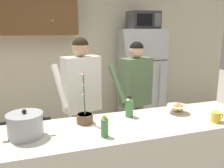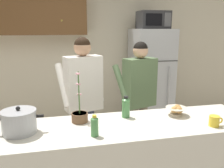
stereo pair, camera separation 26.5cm
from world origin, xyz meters
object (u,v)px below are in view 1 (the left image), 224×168
(coffee_mug, at_px, (216,117))
(bottle_mid_counter, at_px, (129,106))
(person_near_pot, at_px, (81,91))
(cooking_pot, at_px, (25,125))
(bread_bowl, at_px, (177,108))
(bottle_near_edge, at_px, (105,126))
(person_by_sink, at_px, (135,89))
(potted_orchid, at_px, (85,116))
(microwave, at_px, (143,20))
(refrigerator, at_px, (141,80))

(coffee_mug, relative_size, bottle_mid_counter, 0.62)
(person_near_pot, xyz_separation_m, cooking_pot, (-0.61, -0.80, -0.03))
(coffee_mug, bearing_deg, bread_bowl, 121.84)
(bottle_near_edge, bearing_deg, bottle_mid_counter, 44.67)
(person_by_sink, relative_size, cooking_pot, 4.06)
(bottle_near_edge, relative_size, potted_orchid, 0.38)
(person_near_pot, relative_size, bottle_near_edge, 9.35)
(person_near_pot, height_order, bottle_near_edge, person_near_pot)
(bottle_near_edge, distance_m, bottle_mid_counter, 0.51)
(microwave, xyz_separation_m, cooking_pot, (-1.87, -1.81, -0.87))
(person_by_sink, bearing_deg, refrigerator, 60.77)
(microwave, height_order, bottle_mid_counter, microwave)
(microwave, bearing_deg, bread_bowl, -103.40)
(microwave, distance_m, person_by_sink, 1.39)
(bottle_near_edge, distance_m, potted_orchid, 0.34)
(person_near_pot, relative_size, coffee_mug, 12.74)
(cooking_pot, relative_size, potted_orchid, 0.84)
(person_by_sink, relative_size, coffee_mug, 12.26)
(refrigerator, bearing_deg, bread_bowl, -103.24)
(refrigerator, bearing_deg, coffee_mug, -95.74)
(microwave, relative_size, person_near_pot, 0.29)
(potted_orchid, bearing_deg, microwave, 50.87)
(microwave, xyz_separation_m, bottle_near_edge, (-1.27, -2.00, -0.89))
(person_by_sink, bearing_deg, coffee_mug, -73.69)
(person_by_sink, bearing_deg, bread_bowl, -81.08)
(refrigerator, bearing_deg, microwave, -89.93)
(refrigerator, relative_size, bread_bowl, 8.27)
(bottle_near_edge, bearing_deg, cooking_pot, 161.68)
(microwave, relative_size, person_by_sink, 0.30)
(refrigerator, relative_size, microwave, 3.65)
(bread_bowl, xyz_separation_m, bottle_near_edge, (-0.86, -0.29, 0.04))
(refrigerator, xyz_separation_m, coffee_mug, (-0.21, -2.05, 0.09))
(microwave, bearing_deg, person_by_sink, -119.81)
(bread_bowl, bearing_deg, bottle_mid_counter, 173.13)
(person_by_sink, xyz_separation_m, potted_orchid, (-0.83, -0.75, -0.01))
(person_near_pot, height_order, cooking_pot, person_near_pot)
(cooking_pot, relative_size, bottle_near_edge, 2.22)
(refrigerator, height_order, potted_orchid, refrigerator)
(bread_bowl, xyz_separation_m, bottle_mid_counter, (-0.50, 0.06, 0.05))
(person_near_pot, height_order, person_by_sink, person_near_pot)
(coffee_mug, bearing_deg, refrigerator, 84.26)
(refrigerator, relative_size, cooking_pot, 4.43)
(person_by_sink, distance_m, coffee_mug, 1.15)
(microwave, distance_m, potted_orchid, 2.34)
(coffee_mug, bearing_deg, bottle_mid_counter, 151.41)
(bread_bowl, bearing_deg, cooking_pot, -176.19)
(potted_orchid, bearing_deg, bottle_near_edge, -74.97)
(microwave, bearing_deg, coffee_mug, -95.80)
(microwave, bearing_deg, bottle_mid_counter, -118.94)
(person_by_sink, distance_m, cooking_pot, 1.60)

